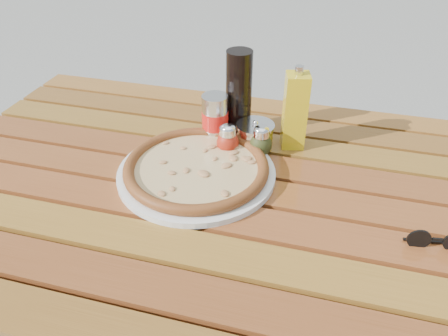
% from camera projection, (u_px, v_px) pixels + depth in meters
% --- Properties ---
extents(table, '(1.40, 0.90, 0.75)m').
position_uv_depth(table, '(222.00, 210.00, 1.02)').
color(table, '#3D250E').
rests_on(table, ground).
extents(plate, '(0.48, 0.48, 0.01)m').
position_uv_depth(plate, '(197.00, 173.00, 1.00)').
color(plate, silver).
rests_on(plate, table).
extents(pizza, '(0.45, 0.45, 0.03)m').
position_uv_depth(pizza, '(196.00, 167.00, 0.99)').
color(pizza, beige).
rests_on(pizza, plate).
extents(pepper_shaker, '(0.07, 0.07, 0.08)m').
position_uv_depth(pepper_shaker, '(228.00, 140.00, 1.05)').
color(pepper_shaker, '#B52914').
rests_on(pepper_shaker, table).
extents(oregano_shaker, '(0.06, 0.06, 0.08)m').
position_uv_depth(oregano_shaker, '(261.00, 141.00, 1.05)').
color(oregano_shaker, '#383D18').
rests_on(oregano_shaker, table).
extents(dark_bottle, '(0.08, 0.08, 0.22)m').
position_uv_depth(dark_bottle, '(239.00, 93.00, 1.10)').
color(dark_bottle, black).
rests_on(dark_bottle, table).
extents(soda_can, '(0.09, 0.09, 0.12)m').
position_uv_depth(soda_can, '(215.00, 118.00, 1.10)').
color(soda_can, silver).
rests_on(soda_can, table).
extents(olive_oil_cruet, '(0.07, 0.07, 0.21)m').
position_uv_depth(olive_oil_cruet, '(295.00, 111.00, 1.05)').
color(olive_oil_cruet, gold).
rests_on(olive_oil_cruet, table).
extents(parmesan_tin, '(0.10, 0.10, 0.07)m').
position_uv_depth(parmesan_tin, '(255.00, 135.00, 1.09)').
color(parmesan_tin, silver).
rests_on(parmesan_tin, table).
extents(sunglasses, '(0.11, 0.04, 0.04)m').
position_uv_depth(sunglasses, '(436.00, 241.00, 0.81)').
color(sunglasses, black).
rests_on(sunglasses, table).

